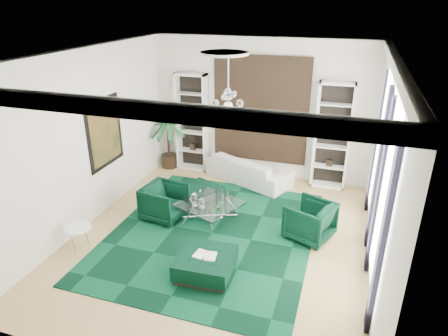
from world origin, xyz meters
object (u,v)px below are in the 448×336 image
(ottoman_front, at_px, (206,265))
(ottoman_side, at_px, (200,195))
(coffee_table, at_px, (210,211))
(armchair_right, at_px, (310,221))
(armchair_left, at_px, (164,202))
(side_table, at_px, (80,239))
(sofa, at_px, (248,169))
(palm, at_px, (168,129))

(ottoman_front, bearing_deg, ottoman_side, 113.18)
(coffee_table, distance_m, ottoman_front, 1.96)
(armchair_right, bearing_deg, armchair_left, -65.76)
(side_table, bearing_deg, armchair_right, 23.35)
(armchair_right, relative_size, ottoman_front, 0.89)
(sofa, height_order, palm, palm)
(coffee_table, bearing_deg, armchair_right, -1.43)
(ottoman_side, bearing_deg, armchair_right, -15.21)
(armchair_right, height_order, side_table, armchair_right)
(palm, bearing_deg, armchair_right, -29.92)
(ottoman_front, bearing_deg, sofa, 94.03)
(coffee_table, height_order, palm, palm)
(side_table, bearing_deg, ottoman_side, 58.81)
(coffee_table, xyz_separation_m, side_table, (-2.09, -1.93, 0.04))
(sofa, bearing_deg, palm, 18.41)
(sofa, xyz_separation_m, palm, (-2.49, 0.21, 0.85))
(ottoman_front, bearing_deg, armchair_right, 47.67)
(ottoman_front, height_order, side_table, side_table)
(side_table, bearing_deg, coffee_table, 42.61)
(armchair_left, distance_m, ottoman_front, 2.28)
(palm, bearing_deg, side_table, -88.70)
(ottoman_front, bearing_deg, side_table, -178.77)
(sofa, distance_m, ottoman_front, 4.16)
(armchair_right, height_order, coffee_table, armchair_right)
(armchair_right, relative_size, ottoman_side, 0.99)
(sofa, distance_m, palm, 2.64)
(coffee_table, relative_size, palm, 0.50)
(ottoman_front, xyz_separation_m, palm, (-2.78, 4.37, 1.00))
(armchair_left, height_order, ottoman_front, armchair_left)
(coffee_table, relative_size, ottoman_side, 1.33)
(ottoman_side, bearing_deg, side_table, -121.19)
(armchair_left, xyz_separation_m, armchair_right, (3.25, 0.20, 0.00))
(coffee_table, bearing_deg, ottoman_side, 126.38)
(side_table, xyz_separation_m, palm, (-0.10, 4.42, 0.95))
(sofa, bearing_deg, ottoman_front, 117.35)
(ottoman_front, distance_m, palm, 5.27)
(sofa, height_order, side_table, sofa)
(ottoman_side, xyz_separation_m, palm, (-1.69, 1.80, 1.00))
(armchair_left, height_order, palm, palm)
(side_table, relative_size, palm, 0.22)
(ottoman_front, height_order, palm, palm)
(ottoman_side, bearing_deg, armchair_left, -118.03)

